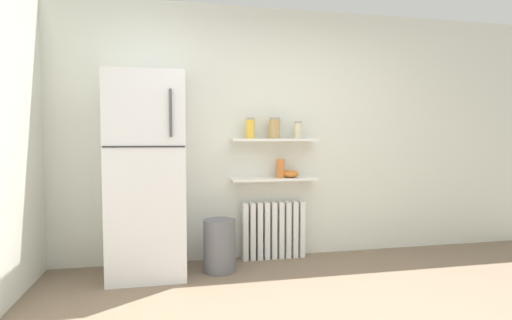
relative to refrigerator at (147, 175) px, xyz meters
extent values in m
plane|color=#7A6651|center=(1.24, -1.18, -0.92)|extent=(7.04, 7.04, 0.00)
cube|color=silver|center=(1.24, 0.37, 0.38)|extent=(7.04, 0.10, 2.60)
cube|color=silver|center=(0.00, 0.00, 0.00)|extent=(0.68, 0.63, 1.83)
cube|color=#262628|center=(0.00, -0.32, 0.27)|extent=(0.66, 0.01, 0.01)
cylinder|color=#4C4C51|center=(0.22, -0.34, 0.55)|extent=(0.02, 0.02, 0.40)
cube|color=white|center=(0.95, 0.24, -0.62)|extent=(0.05, 0.12, 0.59)
cube|color=white|center=(1.02, 0.24, -0.62)|extent=(0.05, 0.12, 0.59)
cube|color=white|center=(1.10, 0.24, -0.62)|extent=(0.05, 0.12, 0.59)
cube|color=white|center=(1.17, 0.24, -0.62)|extent=(0.05, 0.12, 0.59)
cube|color=white|center=(1.25, 0.24, -0.62)|extent=(0.05, 0.12, 0.59)
cube|color=white|center=(1.32, 0.24, -0.62)|extent=(0.05, 0.12, 0.59)
cube|color=white|center=(1.40, 0.24, -0.62)|extent=(0.05, 0.12, 0.59)
cube|color=white|center=(1.48, 0.24, -0.62)|extent=(0.05, 0.12, 0.59)
cube|color=white|center=(1.55, 0.24, -0.62)|extent=(0.05, 0.12, 0.59)
cube|color=white|center=(1.25, 0.21, -0.08)|extent=(0.89, 0.22, 0.02)
cube|color=white|center=(1.25, 0.21, 0.32)|extent=(0.89, 0.22, 0.02)
cylinder|color=yellow|center=(1.00, 0.21, 0.43)|extent=(0.09, 0.09, 0.19)
cylinder|color=gray|center=(1.00, 0.21, 0.53)|extent=(0.09, 0.09, 0.02)
cylinder|color=tan|center=(1.25, 0.21, 0.43)|extent=(0.12, 0.12, 0.19)
cylinder|color=gray|center=(1.25, 0.21, 0.54)|extent=(0.11, 0.11, 0.02)
cylinder|color=beige|center=(1.50, 0.21, 0.41)|extent=(0.08, 0.08, 0.16)
cylinder|color=gray|center=(1.50, 0.21, 0.50)|extent=(0.08, 0.08, 0.02)
cylinder|color=#CC7033|center=(1.32, 0.21, 0.03)|extent=(0.09, 0.09, 0.19)
ellipsoid|color=orange|center=(1.42, 0.21, -0.03)|extent=(0.17, 0.17, 0.08)
cylinder|color=slate|center=(0.65, -0.06, -0.67)|extent=(0.30, 0.30, 0.49)
camera|label=1|loc=(0.25, -3.68, 0.34)|focal=27.44mm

